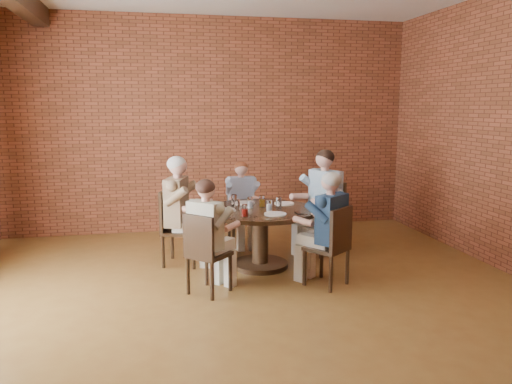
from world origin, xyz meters
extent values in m
plane|color=brown|center=(0.00, 0.00, 0.00)|extent=(7.00, 7.00, 0.00)
plane|color=brown|center=(0.00, 3.50, 1.70)|extent=(7.00, 0.00, 7.00)
cylinder|color=#331F11|center=(0.35, 1.38, 0.03)|extent=(0.70, 0.70, 0.06)
cylinder|color=#331F11|center=(0.35, 1.38, 0.35)|extent=(0.20, 0.20, 0.64)
cylinder|color=#342212|center=(0.35, 1.38, 0.72)|extent=(1.40, 1.40, 0.05)
cube|color=#331F11|center=(1.31, 1.84, 0.43)|extent=(0.62, 0.62, 0.04)
cube|color=#331F11|center=(1.50, 1.93, 0.72)|extent=(0.24, 0.44, 0.54)
cylinder|color=#331F11|center=(1.04, 1.94, 0.21)|extent=(0.04, 0.04, 0.41)
cylinder|color=#331F11|center=(1.21, 1.57, 0.21)|extent=(0.04, 0.04, 0.41)
cylinder|color=#331F11|center=(1.41, 2.11, 0.21)|extent=(0.04, 0.04, 0.41)
cylinder|color=#331F11|center=(1.58, 1.74, 0.21)|extent=(0.04, 0.04, 0.41)
cube|color=#331F11|center=(0.30, 2.40, 0.43)|extent=(0.39, 0.39, 0.04)
cube|color=#331F11|center=(0.29, 2.57, 0.66)|extent=(0.38, 0.06, 0.43)
cylinder|color=#331F11|center=(0.15, 2.24, 0.21)|extent=(0.04, 0.04, 0.41)
cylinder|color=#331F11|center=(0.46, 2.25, 0.21)|extent=(0.04, 0.04, 0.41)
cylinder|color=#331F11|center=(0.13, 2.55, 0.21)|extent=(0.04, 0.04, 0.41)
cylinder|color=#331F11|center=(0.44, 2.57, 0.21)|extent=(0.04, 0.04, 0.41)
cube|color=#331F11|center=(-0.60, 1.71, 0.43)|extent=(0.57, 0.57, 0.04)
cube|color=#331F11|center=(-0.80, 1.78, 0.71)|extent=(0.18, 0.44, 0.52)
cylinder|color=#331F11|center=(-0.48, 1.46, 0.21)|extent=(0.04, 0.04, 0.41)
cylinder|color=#331F11|center=(-0.35, 1.83, 0.21)|extent=(0.04, 0.04, 0.41)
cylinder|color=#331F11|center=(-0.85, 1.59, 0.21)|extent=(0.04, 0.04, 0.41)
cylinder|color=#331F11|center=(-0.72, 1.96, 0.21)|extent=(0.04, 0.04, 0.41)
cube|color=#331F11|center=(-0.38, 0.63, 0.43)|extent=(0.55, 0.55, 0.04)
cube|color=#331F11|center=(-0.50, 0.51, 0.67)|extent=(0.30, 0.30, 0.44)
cylinder|color=#331F11|center=(-0.15, 0.64, 0.21)|extent=(0.04, 0.04, 0.41)
cylinder|color=#331F11|center=(-0.38, 0.86, 0.21)|extent=(0.04, 0.04, 0.41)
cylinder|color=#331F11|center=(-0.38, 0.40, 0.21)|extent=(0.04, 0.04, 0.41)
cylinder|color=#331F11|center=(-0.61, 0.63, 0.21)|extent=(0.04, 0.04, 0.41)
cube|color=#331F11|center=(0.94, 0.61, 0.43)|extent=(0.57, 0.57, 0.04)
cube|color=#331F11|center=(1.06, 0.46, 0.68)|extent=(0.35, 0.28, 0.47)
cylinder|color=#331F11|center=(0.98, 0.85, 0.21)|extent=(0.04, 0.04, 0.41)
cylinder|color=#331F11|center=(0.70, 0.64, 0.21)|extent=(0.04, 0.04, 0.41)
cylinder|color=#331F11|center=(1.19, 0.57, 0.21)|extent=(0.04, 0.04, 0.41)
cylinder|color=#331F11|center=(0.91, 0.36, 0.21)|extent=(0.04, 0.04, 0.41)
cylinder|color=white|center=(0.72, 1.62, 0.76)|extent=(0.26, 0.26, 0.01)
cylinder|color=white|center=(0.22, 1.75, 0.76)|extent=(0.26, 0.26, 0.01)
cylinder|color=white|center=(-0.09, 1.36, 0.76)|extent=(0.26, 0.26, 0.01)
cylinder|color=white|center=(0.45, 1.02, 0.76)|extent=(0.26, 0.26, 0.01)
cylinder|color=white|center=(0.58, 1.37, 0.82)|extent=(0.07, 0.07, 0.14)
cylinder|color=white|center=(0.40, 1.52, 0.82)|extent=(0.07, 0.07, 0.14)
cylinder|color=white|center=(0.07, 1.66, 0.82)|extent=(0.07, 0.07, 0.14)
cylinder|color=white|center=(0.23, 1.45, 0.82)|extent=(0.07, 0.07, 0.14)
cylinder|color=white|center=(0.05, 1.33, 0.82)|extent=(0.07, 0.07, 0.14)
cylinder|color=white|center=(0.08, 1.00, 0.82)|extent=(0.07, 0.07, 0.14)
cylinder|color=white|center=(0.42, 1.21, 0.82)|extent=(0.07, 0.07, 0.14)
cube|color=black|center=(0.74, 1.04, 0.75)|extent=(0.08, 0.15, 0.01)
camera|label=1|loc=(-0.93, -4.54, 2.01)|focal=35.00mm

